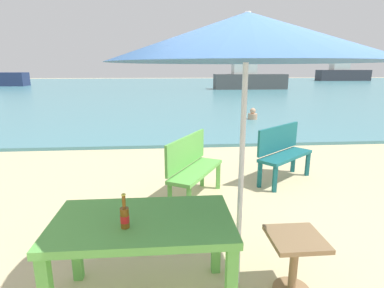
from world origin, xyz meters
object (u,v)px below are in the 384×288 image
Objects in this scene: side_table_wood at (294,256)px; swimmer_person at (253,115)px; picnic_table_green at (143,231)px; beer_bottle_amber at (125,216)px; bench_green_left at (192,164)px; boat_cargo_ship at (342,74)px; bench_teal_center at (283,150)px; patio_umbrella at (247,38)px; boat_fishing_trawler at (249,79)px.

side_table_wood reaches higher than swimmer_person.
swimmer_person is at bearing 68.94° from picnic_table_green.
beer_bottle_amber is 2.26m from bench_green_left.
beer_bottle_amber is 49.92m from boat_cargo_ship.
beer_bottle_amber reaches higher than picnic_table_green.
swimmer_person is at bearing 78.93° from bench_teal_center.
bench_teal_center and bench_green_left have the same top height.
bench_teal_center is 0.15× the size of boat_cargo_ship.
boat_cargo_ship reaches higher than bench_teal_center.
swimmer_person is (2.51, 8.47, -1.88)m from patio_umbrella.
beer_bottle_amber is 1.59m from patio_umbrella.
boat_cargo_ship reaches higher than bench_green_left.
boat_fishing_trawler is (7.55, 24.97, 0.26)m from picnic_table_green.
patio_umbrella is 1.83m from side_table_wood.
patio_umbrella is at bearing -105.20° from boat_fishing_trawler.
patio_umbrella reaches higher than bench_green_left.
patio_umbrella is (0.81, 0.17, 1.47)m from picnic_table_green.
patio_umbrella reaches higher than swimmer_person.
beer_bottle_amber is 1.47m from side_table_wood.
bench_green_left is (-0.26, 1.84, -1.58)m from patio_umbrella.
boat_cargo_ship is at bearing 58.00° from picnic_table_green.
boat_cargo_ship reaches higher than patio_umbrella.
boat_fishing_trawler is at bearing 75.85° from side_table_wood.
bench_teal_center is 6.08m from swimmer_person.
picnic_table_green is at bearing -168.34° from patio_umbrella.
picnic_table_green reaches higher than swimmer_person.
boat_fishing_trawler is at bearing 74.80° from patio_umbrella.
boat_fishing_trawler reaches higher than picnic_table_green.
bench_teal_center is at bearing 22.60° from bench_green_left.
side_table_wood is at bearing -120.76° from boat_cargo_ship.
side_table_wood is at bearing -19.70° from patio_umbrella.
picnic_table_green is 0.27m from beer_bottle_amber.
beer_bottle_amber is 0.49× the size of side_table_wood.
beer_bottle_amber is at bearing -106.99° from boat_fishing_trawler.
swimmer_person is at bearing -124.48° from boat_cargo_ship.
boat_cargo_ship is (23.04, 33.56, 0.84)m from swimmer_person.
picnic_table_green is 1.21× the size of bench_teal_center.
side_table_wood is 0.07× the size of boat_cargo_ship.
boat_fishing_trawler is (4.22, 16.33, 0.68)m from swimmer_person.
patio_umbrella is 9.03m from swimmer_person.
side_table_wood is at bearing 0.31° from picnic_table_green.
boat_fishing_trawler is at bearing 75.50° from swimmer_person.
picnic_table_green is 1.29m from side_table_wood.
bench_teal_center is 22.93m from boat_fishing_trawler.
bench_green_left is at bearing 72.60° from beer_bottle_amber.
bench_teal_center is at bearing 50.92° from beer_bottle_amber.
picnic_table_green is 5.28× the size of beer_bottle_amber.
patio_umbrella is at bearing -121.31° from boat_cargo_ship.
bench_green_left is at bearing -157.40° from bench_teal_center.
boat_fishing_trawler reaches higher than bench_teal_center.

